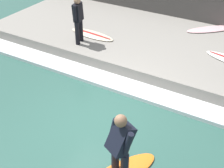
# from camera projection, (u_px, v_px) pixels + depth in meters

# --- Properties ---
(ground_plane) EXTENTS (28.00, 28.00, 0.00)m
(ground_plane) POSITION_uv_depth(u_px,v_px,m) (98.00, 121.00, 7.67)
(ground_plane) COLOR #2D564C
(concrete_ledge) EXTENTS (4.40, 12.36, 0.44)m
(concrete_ledge) POSITION_uv_depth(u_px,v_px,m) (164.00, 47.00, 10.54)
(concrete_ledge) COLOR gray
(concrete_ledge) RESTS_ON ground_plane
(back_wall) EXTENTS (0.50, 12.97, 1.80)m
(back_wall) POSITION_uv_depth(u_px,v_px,m) (190.00, 6.00, 11.92)
(back_wall) COLOR #474442
(back_wall) RESTS_ON ground_plane
(wave_foam_crest) EXTENTS (0.70, 11.74, 0.11)m
(wave_foam_crest) POSITION_uv_depth(u_px,v_px,m) (128.00, 87.00, 8.80)
(wave_foam_crest) COLOR white
(wave_foam_crest) RESTS_ON ground_plane
(surfer_riding) EXTENTS (0.60, 0.64, 1.47)m
(surfer_riding) POSITION_uv_depth(u_px,v_px,m) (120.00, 143.00, 5.81)
(surfer_riding) COLOR black
(surfer_riding) RESTS_ON surfboard_riding
(surfer_waiting_far) EXTENTS (0.51, 0.31, 1.52)m
(surfer_waiting_far) POSITION_uv_depth(u_px,v_px,m) (78.00, 18.00, 9.86)
(surfer_waiting_far) COLOR black
(surfer_waiting_far) RESTS_ON concrete_ledge
(surfboard_waiting_far) EXTENTS (0.69, 1.79, 0.07)m
(surfboard_waiting_far) POSITION_uv_depth(u_px,v_px,m) (92.00, 34.00, 10.78)
(surfboard_waiting_far) COLOR beige
(surfboard_waiting_far) RESTS_ON concrete_ledge
(surfboard_spare) EXTENTS (1.65, 1.69, 0.06)m
(surfboard_spare) POSITION_uv_depth(u_px,v_px,m) (211.00, 29.00, 11.15)
(surfboard_spare) COLOR beige
(surfboard_spare) RESTS_ON concrete_ledge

